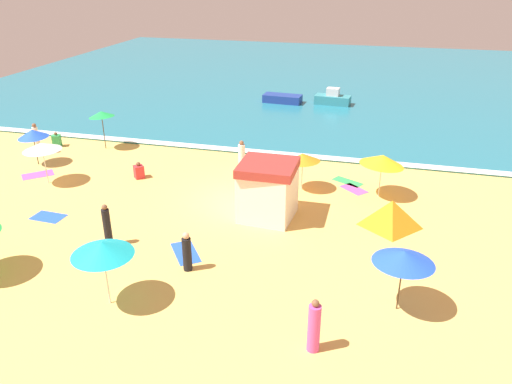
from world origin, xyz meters
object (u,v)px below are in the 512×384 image
(beach_umbrella_7, at_px, (303,158))
(beachgoer_10, at_px, (37,139))
(beachgoer_4, at_px, (107,226))
(small_boat_0, at_px, (333,99))
(beachgoer_5, at_px, (187,252))
(beachgoer_0, at_px, (139,171))
(beachgoer_9, at_px, (314,327))
(beach_tent, at_px, (391,214))
(beach_umbrella_2, at_px, (382,160))
(beachgoer_8, at_px, (57,140))
(beach_umbrella_6, at_px, (102,248))
(lifeguard_cabana, at_px, (268,190))
(beach_umbrella_4, at_px, (33,134))
(beach_umbrella_0, at_px, (404,257))
(beachgoer_1, at_px, (261,169))
(beachgoer_7, at_px, (242,156))
(small_boat_1, at_px, (282,99))
(beach_umbrella_1, at_px, (42,147))
(beach_umbrella_8, at_px, (101,114))

(beach_umbrella_7, bearing_deg, beachgoer_10, 175.80)
(beachgoer_4, relative_size, small_boat_0, 0.63)
(beachgoer_5, bearing_deg, beachgoer_0, 127.34)
(beach_umbrella_7, relative_size, beachgoer_9, 1.31)
(beachgoer_4, bearing_deg, beach_tent, 21.75)
(beach_umbrella_2, xyz_separation_m, beachgoer_8, (-19.41, 2.41, -1.50))
(beach_umbrella_6, bearing_deg, beachgoer_8, 129.95)
(lifeguard_cabana, bearing_deg, beach_umbrella_7, 73.37)
(beach_umbrella_4, height_order, beach_tent, beach_umbrella_4)
(beachgoer_10, bearing_deg, beachgoer_9, -34.00)
(beach_umbrella_0, distance_m, beachgoer_1, 12.02)
(beachgoer_7, distance_m, beachgoer_10, 12.36)
(beachgoer_7, distance_m, beachgoer_8, 12.09)
(beach_umbrella_2, height_order, beachgoer_7, beach_umbrella_2)
(beachgoer_10, bearing_deg, beachgoer_5, -35.29)
(beachgoer_0, bearing_deg, beach_umbrella_4, 176.79)
(beach_umbrella_2, relative_size, small_boat_1, 0.94)
(beach_umbrella_6, bearing_deg, beach_umbrella_1, 134.94)
(beach_umbrella_4, height_order, small_boat_0, beach_umbrella_4)
(beach_umbrella_6, bearing_deg, beach_tent, 40.75)
(beach_umbrella_0, relative_size, beachgoer_10, 1.20)
(beach_umbrella_7, height_order, small_boat_1, beach_umbrella_7)
(small_boat_1, bearing_deg, beachgoer_7, -87.24)
(small_boat_1, bearing_deg, beach_umbrella_4, -123.08)
(beach_umbrella_7, relative_size, beach_umbrella_8, 0.97)
(beachgoer_10, distance_m, small_boat_0, 21.86)
(beachgoer_0, xyz_separation_m, beachgoer_10, (-7.43, 1.84, 0.52))
(beach_umbrella_8, bearing_deg, beach_umbrella_6, -59.65)
(beach_umbrella_1, height_order, small_boat_1, beach_umbrella_1)
(beach_tent, bearing_deg, beach_umbrella_6, -139.25)
(beachgoer_0, bearing_deg, beach_umbrella_7, 4.51)
(beach_umbrella_7, distance_m, beachgoer_0, 8.65)
(beach_umbrella_6, height_order, beachgoer_5, beach_umbrella_6)
(beach_umbrella_7, distance_m, beachgoer_9, 11.35)
(beach_umbrella_6, bearing_deg, beachgoer_1, 79.00)
(lifeguard_cabana, xyz_separation_m, beach_umbrella_8, (-11.61, 6.25, 0.83))
(beach_umbrella_2, distance_m, beachgoer_9, 11.39)
(beach_umbrella_7, relative_size, beachgoer_8, 2.52)
(beach_umbrella_4, distance_m, beachgoer_1, 12.72)
(beachgoer_0, bearing_deg, beach_umbrella_6, -68.65)
(small_boat_1, bearing_deg, beach_umbrella_1, -114.63)
(beachgoer_5, bearing_deg, beach_umbrella_7, 70.56)
(beach_tent, height_order, beachgoer_5, beachgoer_5)
(beach_umbrella_7, xyz_separation_m, beachgoer_0, (-8.52, -0.67, -1.32))
(beach_umbrella_4, bearing_deg, beachgoer_7, 10.33)
(beachgoer_4, bearing_deg, beach_umbrella_7, 47.65)
(beach_umbrella_2, height_order, beachgoer_0, beach_umbrella_2)
(beach_umbrella_6, relative_size, beach_tent, 1.11)
(beach_umbrella_1, relative_size, beachgoer_5, 1.40)
(beachgoer_9, height_order, small_boat_1, beachgoer_9)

